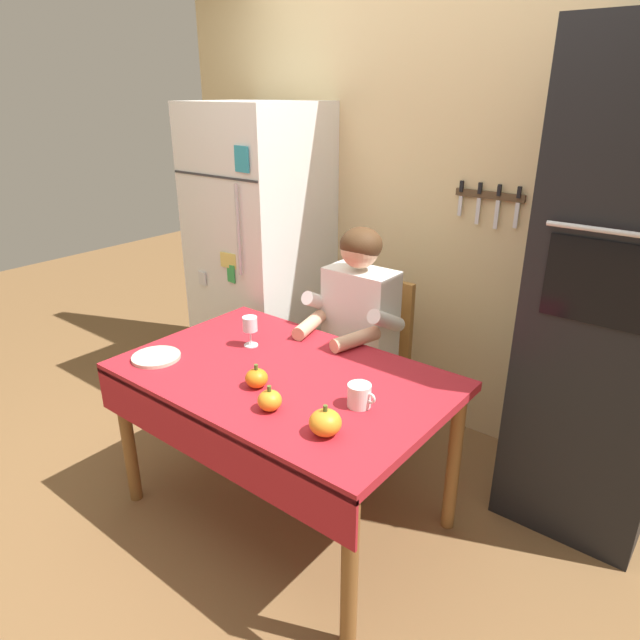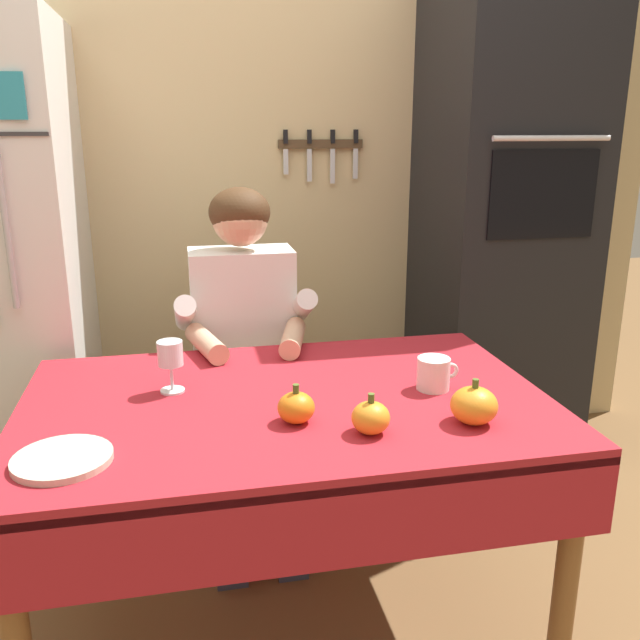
% 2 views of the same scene
% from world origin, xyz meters
% --- Properties ---
extents(back_wall_assembly, '(3.70, 0.13, 2.60)m').
position_xyz_m(back_wall_assembly, '(0.05, 1.35, 1.30)').
color(back_wall_assembly, '#D1B784').
rests_on(back_wall_assembly, ground).
extents(wall_oven, '(0.60, 0.64, 2.10)m').
position_xyz_m(wall_oven, '(1.05, 1.00, 1.05)').
color(wall_oven, black).
rests_on(wall_oven, ground).
extents(dining_table, '(1.40, 0.90, 0.74)m').
position_xyz_m(dining_table, '(0.00, 0.08, 0.66)').
color(dining_table, brown).
rests_on(dining_table, ground).
extents(chair_behind_person, '(0.40, 0.40, 0.93)m').
position_xyz_m(chair_behind_person, '(-0.05, 0.87, 0.51)').
color(chair_behind_person, '#9E6B33').
rests_on(chair_behind_person, ground).
extents(seated_person, '(0.47, 0.55, 1.25)m').
position_xyz_m(seated_person, '(-0.05, 0.68, 0.74)').
color(seated_person, '#38384C').
rests_on(seated_person, ground).
extents(coffee_mug, '(0.12, 0.09, 0.09)m').
position_xyz_m(coffee_mug, '(0.41, 0.08, 0.79)').
color(coffee_mug, white).
rests_on(coffee_mug, dining_table).
extents(wine_glass, '(0.07, 0.07, 0.15)m').
position_xyz_m(wine_glass, '(-0.30, 0.21, 0.84)').
color(wine_glass, white).
rests_on(wine_glass, dining_table).
extents(pumpkin_large, '(0.09, 0.09, 0.10)m').
position_xyz_m(pumpkin_large, '(0.16, -0.15, 0.78)').
color(pumpkin_large, orange).
rests_on(pumpkin_large, dining_table).
extents(pumpkin_medium, '(0.12, 0.12, 0.12)m').
position_xyz_m(pumpkin_medium, '(0.43, -0.15, 0.79)').
color(pumpkin_medium, orange).
rests_on(pumpkin_medium, dining_table).
extents(pumpkin_small, '(0.09, 0.09, 0.10)m').
position_xyz_m(pumpkin_small, '(0.00, -0.06, 0.78)').
color(pumpkin_small, orange).
rests_on(pumpkin_small, dining_table).
extents(serving_tray, '(0.21, 0.21, 0.02)m').
position_xyz_m(serving_tray, '(-0.53, -0.16, 0.75)').
color(serving_tray, beige).
rests_on(serving_tray, dining_table).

